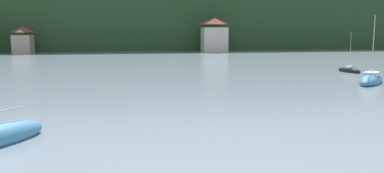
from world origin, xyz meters
TOP-DOWN VIEW (x-y plane):
  - wooded_hillside at (26.75, 174.35)m, footprint 352.00×73.44m
  - shore_building_westcentral at (-30.46, 127.46)m, footprint 4.64×6.20m
  - shore_building_central at (20.31, 127.30)m, footprint 7.05×5.86m
  - sailboat_far_4 at (27.31, 71.10)m, footprint 2.06×4.28m
  - sailboat_far_5 at (22.98, 59.62)m, footprint 6.71×6.86m

SIDE VIEW (x-z plane):
  - sailboat_far_4 at x=27.31m, z-range -2.75..3.27m
  - sailboat_far_5 at x=22.98m, z-range -3.67..4.47m
  - shore_building_westcentral at x=-30.46m, z-range -0.10..6.95m
  - shore_building_central at x=20.31m, z-range -0.14..9.47m
  - wooded_hillside at x=26.75m, z-range -12.18..28.71m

